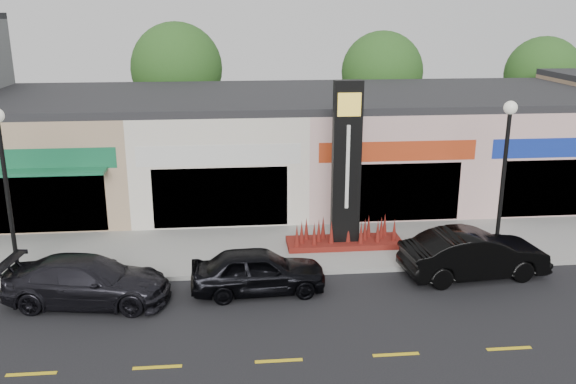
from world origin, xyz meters
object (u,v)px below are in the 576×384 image
object	(u,v)px
lamp_east_near	(504,165)
pylon_sign	(346,190)
car_black_conv	(474,254)
car_black_sedan	(258,271)
car_dark_sedan	(88,281)
lamp_west_near	(5,178)

from	to	relation	value
lamp_east_near	pylon_sign	size ratio (longest dim) A/B	0.91
car_black_conv	car_black_sedan	bearing A→B (deg)	87.83
pylon_sign	car_black_conv	bearing A→B (deg)	-36.23
lamp_east_near	car_dark_sedan	bearing A→B (deg)	-172.41
lamp_east_near	car_black_sedan	xyz separation A→B (m)	(-8.31, -1.53, -2.77)
lamp_west_near	pylon_sign	xyz separation A→B (m)	(11.00, 1.70, -1.20)
lamp_west_near	car_black_sedan	bearing A→B (deg)	-11.22
pylon_sign	lamp_east_near	bearing A→B (deg)	-18.75
car_black_conv	car_dark_sedan	bearing A→B (deg)	87.49
car_black_conv	pylon_sign	bearing A→B (deg)	47.87
lamp_west_near	lamp_east_near	xyz separation A→B (m)	(16.00, 0.00, 0.00)
lamp_east_near	pylon_sign	world-z (taller)	pylon_sign
car_dark_sedan	car_black_sedan	xyz separation A→B (m)	(5.09, 0.26, -0.00)
lamp_west_near	lamp_east_near	bearing A→B (deg)	0.00
car_dark_sedan	car_black_conv	world-z (taller)	car_black_conv
pylon_sign	car_black_conv	xyz separation A→B (m)	(3.77, -2.76, -1.49)
pylon_sign	car_dark_sedan	distance (m)	9.23
lamp_east_near	car_black_conv	size ratio (longest dim) A/B	1.15
lamp_west_near	car_black_sedan	distance (m)	8.32
lamp_west_near	car_black_sedan	size ratio (longest dim) A/B	1.32
car_dark_sedan	pylon_sign	bearing A→B (deg)	-59.86
lamp_east_near	car_dark_sedan	size ratio (longest dim) A/B	1.12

